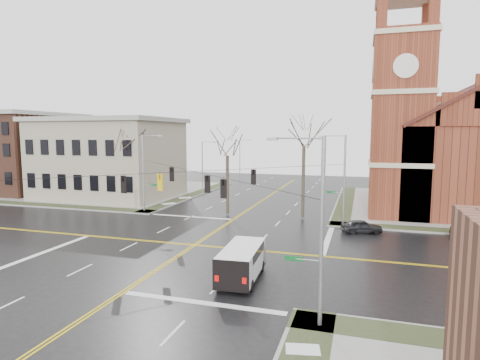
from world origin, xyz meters
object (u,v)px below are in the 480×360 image
(streetlight_north_b, at_px, (241,157))
(parked_car_a, at_px, (362,226))
(church, at_px, (462,141))
(tree_ne, at_px, (304,141))
(tree_nw_near, at_px, (227,152))
(signal_pole_se, at_px, (318,226))
(tree_nw_far, at_px, (129,147))
(parked_car_b, at_px, (473,233))
(streetlight_north_a, at_px, (203,165))
(signal_pole_ne, at_px, (343,177))
(signal_pole_nw, at_px, (145,171))
(cargo_van, at_px, (242,260))

(streetlight_north_b, distance_m, parked_car_a, 46.47)
(church, distance_m, tree_ne, 21.11)
(tree_nw_near, bearing_deg, signal_pole_se, -62.25)
(signal_pole_se, height_order, tree_nw_far, tree_nw_far)
(signal_pole_se, height_order, parked_car_b, signal_pole_se)
(signal_pole_se, xyz_separation_m, streetlight_north_a, (-21.97, 39.50, -0.48))
(signal_pole_ne, height_order, signal_pole_nw, same)
(signal_pole_ne, distance_m, streetlight_north_b, 42.61)
(signal_pole_nw, relative_size, signal_pole_se, 1.00)
(streetlight_north_b, bearing_deg, parked_car_a, -58.82)
(streetlight_north_a, bearing_deg, streetlight_north_b, 90.00)
(cargo_van, distance_m, parked_car_a, 16.36)
(parked_car_a, bearing_deg, tree_nw_near, 56.36)
(tree_ne, bearing_deg, streetlight_north_a, 140.23)
(signal_pole_ne, relative_size, signal_pole_se, 1.00)
(church, height_order, signal_pole_nw, church)
(signal_pole_nw, relative_size, tree_nw_near, 0.90)
(signal_pole_ne, relative_size, signal_pole_nw, 1.00)
(church, xyz_separation_m, parked_car_b, (-2.05, -15.97, -7.82))
(signal_pole_se, height_order, streetlight_north_a, signal_pole_se)
(tree_nw_near, bearing_deg, tree_ne, 3.26)
(parked_car_b, bearing_deg, signal_pole_se, 158.52)
(tree_nw_near, bearing_deg, parked_car_b, -9.22)
(signal_pole_ne, relative_size, parked_car_a, 2.39)
(church, xyz_separation_m, signal_pole_nw, (-36.09, -13.28, -3.48))
(streetlight_north_b, relative_size, tree_nw_near, 0.80)
(signal_pole_nw, distance_m, tree_ne, 18.84)
(signal_pole_ne, distance_m, cargo_van, 18.90)
(church, height_order, tree_ne, church)
(tree_nw_far, bearing_deg, tree_nw_near, -4.64)
(streetlight_north_a, bearing_deg, signal_pole_ne, -36.90)
(streetlight_north_b, height_order, parked_car_a, streetlight_north_b)
(signal_pole_se, bearing_deg, streetlight_north_a, 119.09)
(streetlight_north_b, bearing_deg, tree_nw_near, -75.34)
(parked_car_a, bearing_deg, tree_ne, 34.89)
(signal_pole_ne, distance_m, signal_pole_nw, 22.64)
(signal_pole_ne, height_order, tree_ne, tree_ne)
(church, bearing_deg, signal_pole_ne, -135.34)
(tree_nw_near, bearing_deg, parked_car_a, -16.45)
(church, height_order, streetlight_north_b, church)
(parked_car_b, relative_size, tree_nw_near, 0.37)
(church, bearing_deg, parked_car_a, -124.91)
(cargo_van, xyz_separation_m, parked_car_a, (7.25, 14.66, -0.61))
(parked_car_a, xyz_separation_m, tree_ne, (-6.21, 4.84, 7.84))
(cargo_van, height_order, tree_nw_near, tree_nw_near)
(signal_pole_nw, bearing_deg, parked_car_b, -4.51)
(parked_car_a, distance_m, parked_car_b, 9.41)
(signal_pole_se, xyz_separation_m, cargo_van, (-5.25, 5.22, -3.70))
(tree_nw_far, relative_size, tree_nw_near, 1.06)
(signal_pole_se, relative_size, tree_ne, 0.77)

